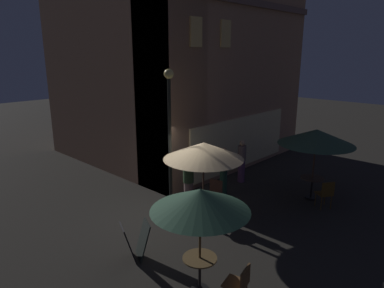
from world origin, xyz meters
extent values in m
plane|color=#292622|center=(0.00, 0.00, 0.00)|extent=(60.00, 60.00, 0.00)
cube|color=tan|center=(5.48, 2.05, 3.80)|extent=(8.85, 1.83, 7.60)
cube|color=tan|center=(1.97, 5.49, 3.80)|extent=(1.83, 8.72, 7.60)
cube|color=#775A50|center=(5.48, 1.07, 6.70)|extent=(8.85, 0.12, 0.25)
cube|color=#EBC470|center=(2.26, 1.10, 5.50)|extent=(0.55, 0.06, 0.95)
cube|color=#EBC470|center=(3.82, 1.10, 5.50)|extent=(0.55, 0.06, 0.95)
cube|color=beige|center=(5.04, 1.09, 1.25)|extent=(6.20, 0.08, 2.10)
cylinder|color=black|center=(0.37, 0.41, 2.09)|extent=(0.10, 0.10, 4.18)
sphere|color=#F8E37D|center=(0.37, 0.41, 4.26)|extent=(0.29, 0.29, 0.29)
cube|color=#212724|center=(-1.82, -0.93, 0.47)|extent=(0.49, 0.62, 0.91)
cube|color=black|center=(-2.15, -0.78, 0.47)|extent=(0.49, 0.62, 0.91)
cylinder|color=black|center=(-1.78, -2.75, 0.38)|extent=(0.06, 0.06, 0.75)
cylinder|color=brown|center=(-1.78, -2.75, 0.77)|extent=(0.72, 0.72, 0.03)
cylinder|color=black|center=(4.33, -2.36, 0.01)|extent=(0.40, 0.40, 0.03)
cylinder|color=black|center=(4.33, -2.36, 0.37)|extent=(0.06, 0.06, 0.74)
cylinder|color=#432F24|center=(4.33, -2.36, 0.75)|extent=(0.77, 0.77, 0.03)
cylinder|color=black|center=(0.61, -0.72, 0.01)|extent=(0.40, 0.40, 0.03)
cylinder|color=black|center=(0.61, -0.72, 0.37)|extent=(0.06, 0.06, 0.74)
cylinder|color=#886248|center=(0.61, -0.72, 0.76)|extent=(0.73, 0.73, 0.03)
cylinder|color=#513C21|center=(-1.78, -2.75, 1.12)|extent=(0.05, 0.05, 2.24)
cone|color=#2C4F39|center=(-1.78, -2.75, 2.06)|extent=(2.00, 2.00, 0.46)
cylinder|color=black|center=(4.33, -2.36, 0.03)|extent=(0.36, 0.36, 0.06)
cylinder|color=#513424|center=(4.33, -2.36, 1.19)|extent=(0.05, 0.05, 2.38)
cone|color=#345239|center=(4.33, -2.36, 2.18)|extent=(2.47, 2.47, 0.50)
cylinder|color=black|center=(0.61, -0.72, 0.03)|extent=(0.36, 0.36, 0.06)
cylinder|color=#4F3428|center=(0.61, -0.72, 1.18)|extent=(0.05, 0.05, 2.35)
cone|color=tan|center=(0.61, -0.72, 2.16)|extent=(2.30, 2.30, 0.48)
cylinder|color=brown|center=(-1.47, -3.32, 0.22)|extent=(0.03, 0.03, 0.44)
cube|color=brown|center=(-1.60, -3.53, 0.46)|extent=(0.53, 0.53, 0.04)
cube|color=brown|center=(-1.55, -3.72, 0.67)|extent=(0.43, 0.14, 0.39)
cylinder|color=brown|center=(3.88, -2.71, 0.23)|extent=(0.03, 0.03, 0.46)
cylinder|color=brown|center=(4.17, -2.91, 0.23)|extent=(0.03, 0.03, 0.46)
cylinder|color=brown|center=(3.69, -3.00, 0.23)|extent=(0.03, 0.03, 0.46)
cylinder|color=brown|center=(3.97, -3.19, 0.23)|extent=(0.03, 0.03, 0.46)
cube|color=brown|center=(3.93, -2.95, 0.48)|extent=(0.60, 0.60, 0.04)
cube|color=brown|center=(3.82, -3.11, 0.71)|extent=(0.38, 0.28, 0.44)
cylinder|color=brown|center=(1.18, -0.75, 0.24)|extent=(0.03, 0.03, 0.48)
cylinder|color=brown|center=(1.09, -0.42, 0.24)|extent=(0.03, 0.03, 0.48)
cylinder|color=brown|center=(1.51, -0.66, 0.24)|extent=(0.03, 0.03, 0.48)
cylinder|color=brown|center=(1.42, -0.33, 0.24)|extent=(0.03, 0.03, 0.48)
cube|color=brown|center=(1.30, -0.54, 0.50)|extent=(0.52, 0.52, 0.03)
cube|color=brown|center=(1.49, -0.49, 0.75)|extent=(0.15, 0.42, 0.47)
cylinder|color=#613B62|center=(4.01, 0.32, 0.44)|extent=(0.27, 0.27, 0.87)
cylinder|color=#7A615D|center=(4.01, 0.32, 1.16)|extent=(0.32, 0.32, 0.57)
sphere|color=tan|center=(4.01, 0.32, 1.54)|extent=(0.22, 0.22, 0.22)
cylinder|color=#836661|center=(0.76, 0.02, 0.49)|extent=(0.28, 0.28, 0.98)
cylinder|color=#314B2D|center=(0.76, 0.02, 1.27)|extent=(0.33, 0.33, 0.58)
sphere|color=beige|center=(0.76, 0.02, 1.66)|extent=(0.21, 0.21, 0.21)
cylinder|color=#274A36|center=(2.51, 0.02, 0.47)|extent=(0.26, 0.26, 0.93)
cylinder|color=#716D52|center=(2.51, 0.02, 1.23)|extent=(0.30, 0.30, 0.61)
sphere|color=#946B4D|center=(2.51, 0.02, 1.63)|extent=(0.20, 0.20, 0.20)
camera|label=1|loc=(-6.40, -6.90, 4.85)|focal=32.16mm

